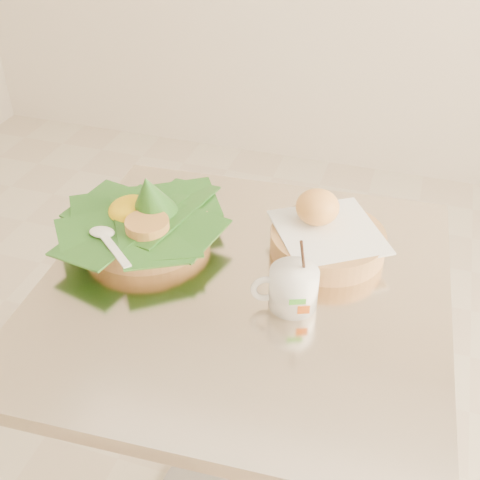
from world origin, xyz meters
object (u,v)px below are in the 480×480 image
(coffee_mug, at_px, (292,287))
(rice_basket, at_px, (145,219))
(bread_basket, at_px, (326,235))
(cafe_table, at_px, (243,370))

(coffee_mug, bearing_deg, rice_basket, 161.87)
(rice_basket, height_order, bread_basket, rice_basket)
(rice_basket, bearing_deg, cafe_table, -19.00)
(cafe_table, height_order, coffee_mug, coffee_mug)
(bread_basket, bearing_deg, cafe_table, -128.79)
(cafe_table, bearing_deg, coffee_mug, -15.98)
(rice_basket, relative_size, coffee_mug, 2.18)
(rice_basket, height_order, coffee_mug, rice_basket)
(rice_basket, xyz_separation_m, bread_basket, (0.34, 0.07, -0.01))
(cafe_table, xyz_separation_m, coffee_mug, (0.09, -0.03, 0.26))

